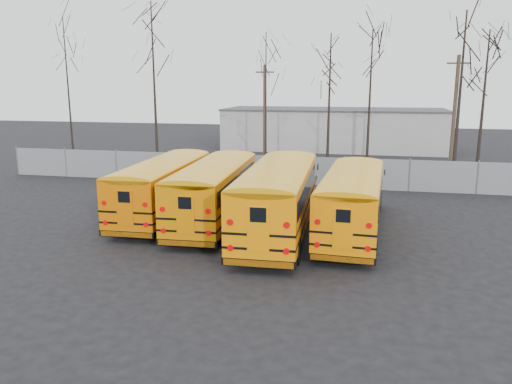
% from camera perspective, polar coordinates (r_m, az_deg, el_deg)
% --- Properties ---
extents(ground, '(120.00, 120.00, 0.00)m').
position_cam_1_polar(ground, '(21.76, -1.94, -5.52)').
color(ground, black).
rests_on(ground, ground).
extents(fence, '(40.00, 0.04, 2.00)m').
position_cam_1_polar(fence, '(32.97, 3.14, 2.42)').
color(fence, gray).
rests_on(fence, ground).
extents(distant_building, '(22.00, 8.00, 4.00)m').
position_cam_1_polar(distant_building, '(52.38, 8.84, 7.08)').
color(distant_building, '#B2B3AE').
rests_on(distant_building, ground).
extents(bus_a, '(2.80, 10.68, 2.96)m').
position_cam_1_polar(bus_a, '(25.68, -10.42, 1.05)').
color(bus_a, black).
rests_on(bus_a, ground).
extents(bus_b, '(2.96, 10.92, 3.03)m').
position_cam_1_polar(bus_b, '(24.22, -4.68, 0.63)').
color(bus_b, black).
rests_on(bus_b, ground).
extents(bus_c, '(3.01, 11.66, 3.24)m').
position_cam_1_polar(bus_c, '(22.16, 2.61, -0.12)').
color(bus_c, black).
rests_on(bus_c, ground).
extents(bus_d, '(2.93, 10.69, 2.96)m').
position_cam_1_polar(bus_d, '(22.64, 11.00, -0.49)').
color(bus_d, black).
rests_on(bus_d, ground).
extents(utility_pole_left, '(1.42, 0.38, 8.04)m').
position_cam_1_polar(utility_pole_left, '(39.60, 1.00, 8.66)').
color(utility_pole_left, '#473428').
rests_on(utility_pole_left, ground).
extents(utility_pole_right, '(1.53, 0.27, 8.60)m').
position_cam_1_polar(utility_pole_right, '(38.54, 21.70, 8.13)').
color(utility_pole_right, '#453727').
rests_on(utility_pole_right, ground).
extents(tree_0, '(0.26, 0.26, 11.95)m').
position_cam_1_polar(tree_0, '(44.72, -20.65, 10.67)').
color(tree_0, black).
rests_on(tree_0, ground).
extents(tree_1, '(0.26, 0.26, 12.26)m').
position_cam_1_polar(tree_1, '(37.55, -11.52, 11.28)').
color(tree_1, black).
rests_on(tree_1, ground).
extents(tree_2, '(0.26, 0.26, 10.34)m').
position_cam_1_polar(tree_2, '(38.46, 1.13, 10.10)').
color(tree_2, black).
rests_on(tree_2, ground).
extents(tree_3, '(0.26, 0.26, 9.99)m').
position_cam_1_polar(tree_3, '(35.57, 8.33, 9.51)').
color(tree_3, black).
rests_on(tree_3, ground).
extents(tree_4, '(0.26, 0.26, 10.33)m').
position_cam_1_polar(tree_4, '(36.12, 12.83, 9.65)').
color(tree_4, black).
rests_on(tree_4, ground).
extents(tree_5, '(0.26, 0.26, 11.02)m').
position_cam_1_polar(tree_5, '(34.29, 22.20, 9.51)').
color(tree_5, black).
rests_on(tree_5, ground).
extents(tree_6, '(0.26, 0.26, 10.16)m').
position_cam_1_polar(tree_6, '(37.85, 24.49, 8.84)').
color(tree_6, black).
rests_on(tree_6, ground).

